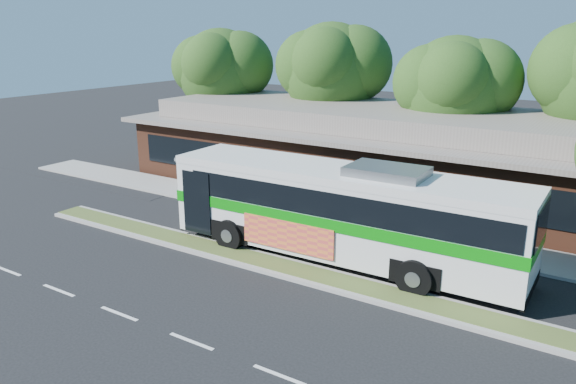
# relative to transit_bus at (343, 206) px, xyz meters

# --- Properties ---
(ground) EXTENTS (120.00, 120.00, 0.00)m
(ground) POSITION_rel_transit_bus_xyz_m (-0.87, -2.58, -2.16)
(ground) COLOR black
(ground) RESTS_ON ground
(median_strip) EXTENTS (26.00, 1.10, 0.15)m
(median_strip) POSITION_rel_transit_bus_xyz_m (-0.87, -1.98, -2.09)
(median_strip) COLOR #3E5122
(median_strip) RESTS_ON ground
(sidewalk) EXTENTS (44.00, 2.60, 0.12)m
(sidewalk) POSITION_rel_transit_bus_xyz_m (-0.87, 3.82, -2.10)
(sidewalk) COLOR gray
(sidewalk) RESTS_ON ground
(parking_lot) EXTENTS (14.00, 12.00, 0.01)m
(parking_lot) POSITION_rel_transit_bus_xyz_m (-18.87, 7.42, -2.16)
(parking_lot) COLOR black
(parking_lot) RESTS_ON ground
(plaza_building) EXTENTS (33.20, 11.20, 4.45)m
(plaza_building) POSITION_rel_transit_bus_xyz_m (-0.87, 10.41, -0.03)
(plaza_building) COLOR #582C1B
(plaza_building) RESTS_ON ground
(tree_bg_a) EXTENTS (6.47, 5.80, 8.63)m
(tree_bg_a) POSITION_rel_transit_bus_xyz_m (-15.45, 12.56, 3.71)
(tree_bg_a) COLOR black
(tree_bg_a) RESTS_ON ground
(tree_bg_b) EXTENTS (6.69, 6.00, 9.00)m
(tree_bg_b) POSITION_rel_transit_bus_xyz_m (-7.44, 13.56, 3.98)
(tree_bg_b) COLOR black
(tree_bg_b) RESTS_ON ground
(tree_bg_c) EXTENTS (6.24, 5.60, 8.26)m
(tree_bg_c) POSITION_rel_transit_bus_xyz_m (0.53, 12.55, 3.43)
(tree_bg_c) COLOR black
(tree_bg_c) RESTS_ON ground
(transit_bus) EXTENTS (13.91, 3.44, 3.89)m
(transit_bus) POSITION_rel_transit_bus_xyz_m (0.00, 0.00, 0.00)
(transit_bus) COLOR silver
(transit_bus) RESTS_ON ground
(sedan) EXTENTS (5.63, 2.92, 1.56)m
(sedan) POSITION_rel_transit_bus_xyz_m (-10.40, 5.22, -1.38)
(sedan) COLOR silver
(sedan) RESTS_ON ground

